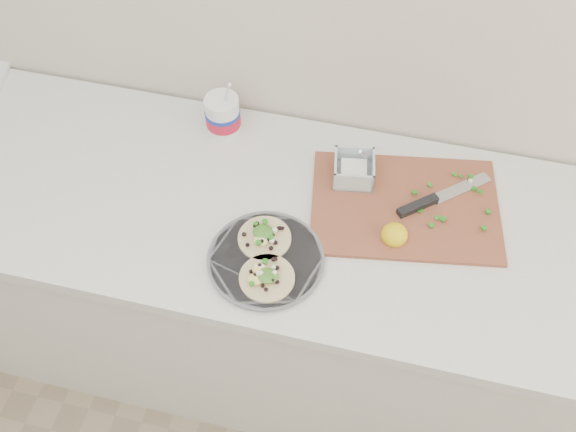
# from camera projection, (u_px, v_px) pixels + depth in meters

# --- Properties ---
(counter) EXTENTS (2.44, 0.66, 0.90)m
(counter) POSITION_uv_depth(u_px,v_px,m) (215.00, 278.00, 2.02)
(counter) COLOR silver
(counter) RESTS_ON ground
(taco_plate) EXTENTS (0.28, 0.28, 0.04)m
(taco_plate) POSITION_uv_depth(u_px,v_px,m) (266.00, 258.00, 1.51)
(taco_plate) COLOR #5C5C63
(taco_plate) RESTS_ON counter
(tub) EXTENTS (0.10, 0.10, 0.22)m
(tub) POSITION_uv_depth(u_px,v_px,m) (223.00, 113.00, 1.73)
(tub) COLOR white
(tub) RESTS_ON counter
(cutboard) EXTENTS (0.52, 0.40, 0.07)m
(cutboard) POSITION_uv_depth(u_px,v_px,m) (402.00, 200.00, 1.61)
(cutboard) COLOR brown
(cutboard) RESTS_ON counter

